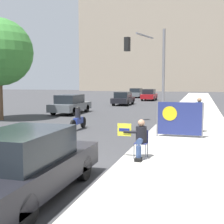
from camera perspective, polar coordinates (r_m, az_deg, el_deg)
name	(u,v)px	position (r m, az deg, el deg)	size (l,w,h in m)	color
ground_plane	(47,172)	(9.13, -11.84, -10.67)	(160.00, 160.00, 0.00)	#38383A
sidewalk_curb	(194,116)	(22.89, 14.73, -0.79)	(3.92, 90.00, 0.13)	#B7B2A8
building_backdrop_far	(178,26)	(87.58, 12.05, 15.20)	(52.00, 12.00, 34.65)	gray
seated_protester	(140,137)	(9.83, 5.13, -4.66)	(0.95, 0.77, 1.22)	#474C56
pedestrian_behind	(199,115)	(15.33, 15.61, -0.51)	(0.34, 0.34, 1.64)	#334775
protest_banner	(179,119)	(13.80, 12.19, -1.19)	(1.99, 0.06, 1.52)	slate
traffic_light_pole	(149,61)	(18.70, 6.78, 9.27)	(2.55, 2.31, 5.39)	slate
parked_car_curbside	(26,164)	(7.15, -15.49, -9.15)	(1.77, 4.58, 1.51)	black
car_on_road_nearest	(70,104)	(24.88, -7.63, 1.42)	(1.83, 4.69, 1.50)	#565B60
car_on_road_midblock	(123,98)	(33.83, 2.06, 2.50)	(1.70, 4.33, 1.43)	black
car_on_road_distant	(149,95)	(42.20, 6.81, 3.14)	(1.71, 4.12, 1.53)	maroon
car_on_road_far_lane	(136,93)	(49.54, 4.44, 3.50)	(1.86, 4.46, 1.48)	#565B60
motorcycle_on_road	(78,120)	(16.55, -6.21, -1.38)	(0.28, 2.04, 1.25)	navy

